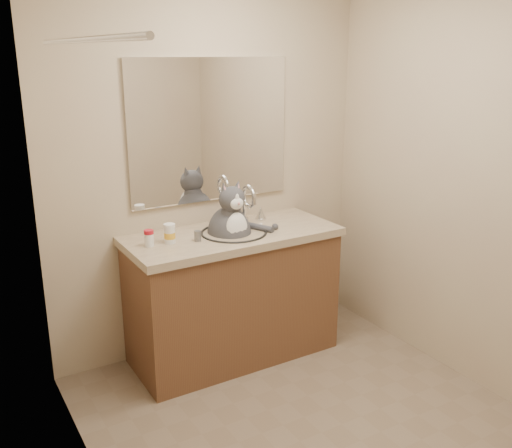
{
  "coord_description": "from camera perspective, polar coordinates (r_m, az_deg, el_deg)",
  "views": [
    {
      "loc": [
        -1.61,
        -2.02,
        1.93
      ],
      "look_at": [
        -0.01,
        0.65,
        0.99
      ],
      "focal_mm": 40.0,
      "sensor_mm": 36.0,
      "label": 1
    }
  ],
  "objects": [
    {
      "name": "room",
      "position": [
        2.69,
        7.39,
        0.94
      ],
      "size": [
        2.22,
        2.52,
        2.42
      ],
      "color": "#7C6A56",
      "rests_on": "ground"
    },
    {
      "name": "vanity",
      "position": [
        3.71,
        -2.31,
        -6.82
      ],
      "size": [
        1.34,
        0.59,
        1.12
      ],
      "color": "brown",
      "rests_on": "ground"
    },
    {
      "name": "mirror",
      "position": [
        3.67,
        -4.56,
        9.27
      ],
      "size": [
        1.1,
        0.02,
        0.9
      ],
      "primitive_type": "cube",
      "color": "white",
      "rests_on": "room"
    },
    {
      "name": "shower_curtain",
      "position": [
        2.37,
        -14.91,
        -6.02
      ],
      "size": [
        0.02,
        1.3,
        1.93
      ],
      "color": "beige",
      "rests_on": "ground"
    },
    {
      "name": "cat",
      "position": [
        3.55,
        -2.57,
        -0.63
      ],
      "size": [
        0.38,
        0.31,
        0.54
      ],
      "rotation": [
        0.0,
        0.0,
        -0.02
      ],
      "color": "#444448",
      "rests_on": "vanity"
    },
    {
      "name": "pill_bottle_redcap",
      "position": [
        3.35,
        -10.65,
        -1.39
      ],
      "size": [
        0.06,
        0.06,
        0.1
      ],
      "rotation": [
        0.0,
        0.0,
        0.03
      ],
      "color": "white",
      "rests_on": "vanity"
    },
    {
      "name": "pill_bottle_orange",
      "position": [
        3.38,
        -8.63,
        -0.98
      ],
      "size": [
        0.08,
        0.08,
        0.12
      ],
      "rotation": [
        0.0,
        0.0,
        -0.29
      ],
      "color": "white",
      "rests_on": "vanity"
    },
    {
      "name": "grey_canister",
      "position": [
        3.4,
        -5.86,
        -1.2
      ],
      "size": [
        0.05,
        0.05,
        0.06
      ],
      "rotation": [
        0.0,
        0.0,
        0.17
      ],
      "color": "slate",
      "rests_on": "vanity"
    }
  ]
}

